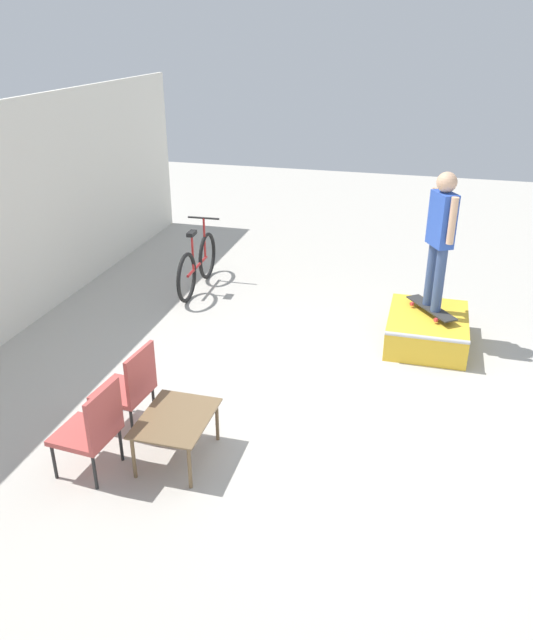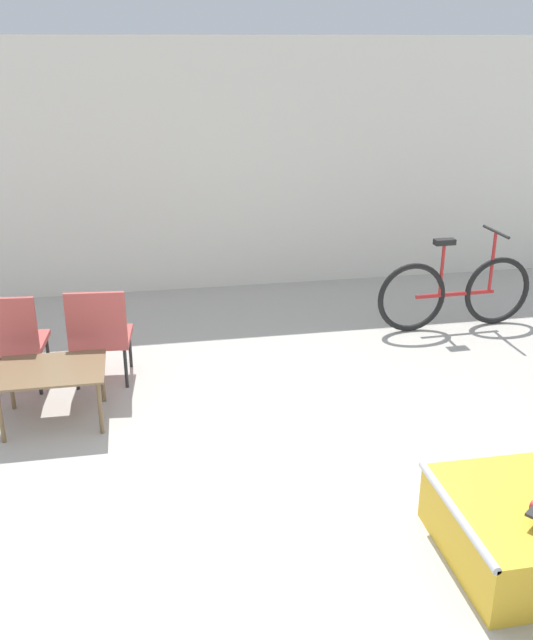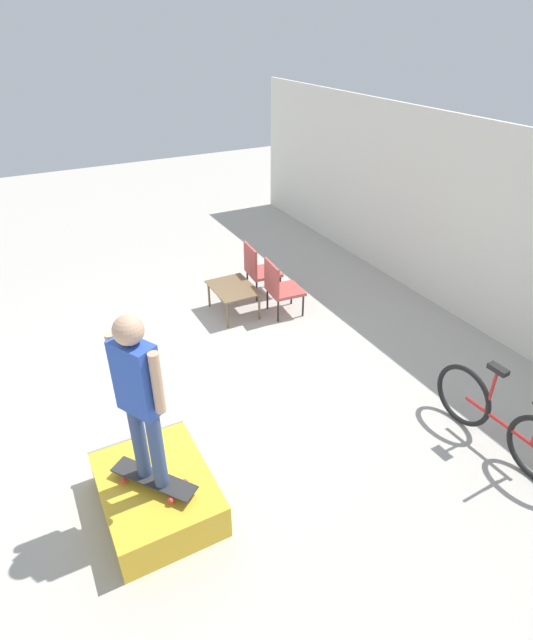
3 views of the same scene
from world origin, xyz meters
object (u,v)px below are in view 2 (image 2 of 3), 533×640
at_px(coffee_table, 52,375).
at_px(patio_chair_right, 100,332).
at_px(patio_chair_left, 12,338).
at_px(bicycle, 455,292).

bearing_deg(coffee_table, patio_chair_right, 60.46).
height_order(patio_chair_left, bicycle, bicycle).
distance_m(coffee_table, patio_chair_right, 0.76).
height_order(coffee_table, patio_chair_right, patio_chair_right).
xyz_separation_m(coffee_table, patio_chair_left, (-0.39, 0.65, 0.08)).
relative_size(coffee_table, patio_chair_left, 0.92).
bearing_deg(bicycle, patio_chair_left, -173.27).
bearing_deg(coffee_table, patio_chair_left, 120.65).
relative_size(patio_chair_left, patio_chair_right, 1.00).
bearing_deg(bicycle, coffee_table, -163.88).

